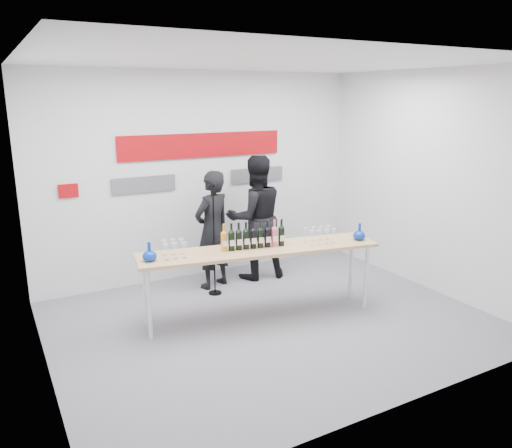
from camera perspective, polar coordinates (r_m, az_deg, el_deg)
name	(u,v)px	position (r m, az deg, el deg)	size (l,w,h in m)	color
ground	(271,321)	(6.14, 1.76, -11.05)	(5.00, 5.00, 0.00)	slate
back_wall	(203,176)	(7.42, -6.06, 5.50)	(5.00, 0.04, 3.00)	silver
signage	(200,155)	(7.33, -6.44, 7.79)	(3.38, 0.02, 0.79)	#A3070C
tasting_table	(260,253)	(6.00, 0.46, -3.38)	(2.97, 1.09, 0.87)	tan
wine_bottles	(253,235)	(5.93, -0.32, -1.25)	(0.80, 0.22, 0.33)	#BF7F19
decanter_left	(149,252)	(5.62, -12.09, -3.09)	(0.16, 0.16, 0.21)	#082F9E
decanter_right	(359,232)	(6.43, 11.74, -0.85)	(0.16, 0.16, 0.21)	#082F9E
glasses_left	(174,249)	(5.71, -9.34, -2.83)	(0.29, 0.26, 0.18)	silver
glasses_right	(320,235)	(6.24, 7.29, -1.27)	(0.39, 0.27, 0.18)	silver
presenter_left	(213,230)	(6.97, -4.99, -0.68)	(0.61, 0.40, 1.66)	black
presenter_right	(255,218)	(7.30, -0.07, 0.72)	(0.89, 0.69, 1.83)	black
mic_stand	(215,261)	(6.80, -4.76, -4.26)	(0.18, 0.18, 1.54)	black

